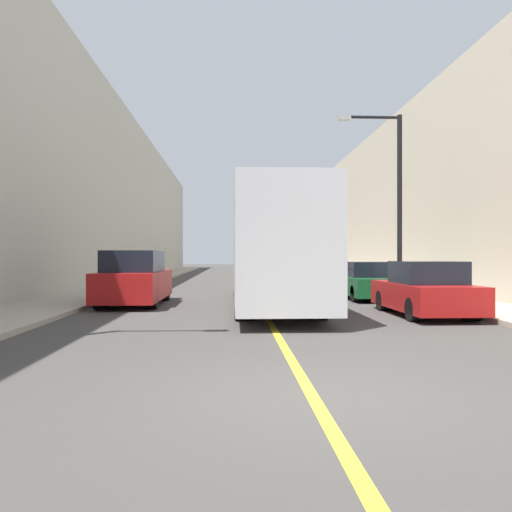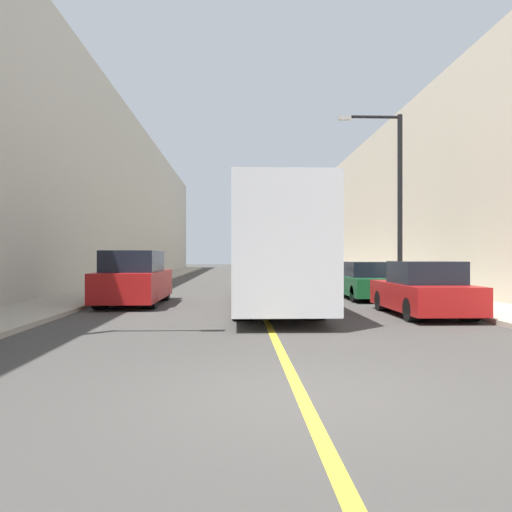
{
  "view_description": "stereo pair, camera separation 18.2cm",
  "coord_description": "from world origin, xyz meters",
  "px_view_note": "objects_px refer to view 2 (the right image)",
  "views": [
    {
      "loc": [
        -0.96,
        -5.87,
        1.67
      ],
      "look_at": [
        0.02,
        14.37,
        1.68
      ],
      "focal_mm": 35.0,
      "sensor_mm": 36.0,
      "label": 1
    },
    {
      "loc": [
        -0.77,
        -5.88,
        1.67
      ],
      "look_at": [
        0.02,
        14.37,
        1.68
      ],
      "focal_mm": 35.0,
      "sensor_mm": 36.0,
      "label": 2
    }
  ],
  "objects_px": {
    "car_right_mid": "(368,282)",
    "car_right_near": "(423,291)",
    "bus": "(269,249)",
    "street_lamp_right": "(394,191)",
    "parked_suv_left": "(134,280)"
  },
  "relations": [
    {
      "from": "car_right_mid",
      "to": "car_right_near",
      "type": "bearing_deg",
      "value": -88.56
    },
    {
      "from": "bus",
      "to": "car_right_near",
      "type": "xyz_separation_m",
      "value": [
        4.14,
        -3.13,
        -1.23
      ]
    },
    {
      "from": "bus",
      "to": "car_right_near",
      "type": "height_order",
      "value": "bus"
    },
    {
      "from": "car_right_mid",
      "to": "street_lamp_right",
      "type": "xyz_separation_m",
      "value": [
        1.25,
        0.66,
        3.63
      ]
    },
    {
      "from": "bus",
      "to": "car_right_mid",
      "type": "bearing_deg",
      "value": 29.65
    },
    {
      "from": "parked_suv_left",
      "to": "car_right_mid",
      "type": "distance_m",
      "value": 8.83
    },
    {
      "from": "bus",
      "to": "street_lamp_right",
      "type": "bearing_deg",
      "value": 29.18
    },
    {
      "from": "car_right_mid",
      "to": "street_lamp_right",
      "type": "distance_m",
      "value": 3.89
    },
    {
      "from": "bus",
      "to": "street_lamp_right",
      "type": "height_order",
      "value": "street_lamp_right"
    },
    {
      "from": "bus",
      "to": "car_right_near",
      "type": "relative_size",
      "value": 2.94
    },
    {
      "from": "car_right_near",
      "to": "car_right_mid",
      "type": "xyz_separation_m",
      "value": [
        -0.14,
        5.41,
        -0.03
      ]
    },
    {
      "from": "car_right_near",
      "to": "car_right_mid",
      "type": "bearing_deg",
      "value": 91.44
    },
    {
      "from": "parked_suv_left",
      "to": "street_lamp_right",
      "type": "relative_size",
      "value": 0.67
    },
    {
      "from": "bus",
      "to": "street_lamp_right",
      "type": "relative_size",
      "value": 1.72
    },
    {
      "from": "bus",
      "to": "car_right_mid",
      "type": "xyz_separation_m",
      "value": [
        4.0,
        2.28,
        -1.26
      ]
    }
  ]
}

